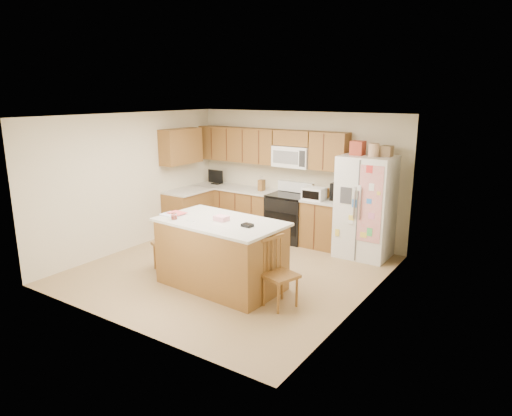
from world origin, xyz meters
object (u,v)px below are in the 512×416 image
Objects in this scene: stove at (289,217)px; windsor_chair_left at (168,243)px; windsor_chair_back at (248,245)px; windsor_chair_right at (279,274)px; refrigerator at (366,206)px; island at (221,253)px.

stove reaches higher than windsor_chair_left.
windsor_chair_back is 1.35m from windsor_chair_right.
stove is at bearing 98.28° from windsor_chair_back.
refrigerator is at bearing 84.76° from windsor_chair_right.
windsor_chair_right is at bearing -62.89° from stove.
windsor_chair_back is at bearing 90.52° from island.
windsor_chair_right is (2.19, -0.13, 0.00)m from windsor_chair_left.
island is at bearing 174.64° from windsor_chair_right.
stove is 2.93m from windsor_chair_right.
windsor_chair_left is (-0.85, -2.48, -0.02)m from stove.
refrigerator is at bearing 44.95° from windsor_chair_left.
stove is 1.17× the size of windsor_chair_right.
windsor_chair_back is (1.11, 0.69, -0.02)m from windsor_chair_left.
windsor_chair_right is (1.08, -0.82, 0.02)m from windsor_chair_back.
stove is 2.53m from island.
island is 2.11× the size of windsor_chair_back.
windsor_chair_back is (-0.01, 0.72, -0.08)m from island.
island reaches higher than windsor_chair_right.
refrigerator is at bearing 52.82° from windsor_chair_back.
stove reaches higher than windsor_chair_right.
windsor_chair_back is at bearing 142.68° from windsor_chair_right.
windsor_chair_right reaches higher than windsor_chair_left.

